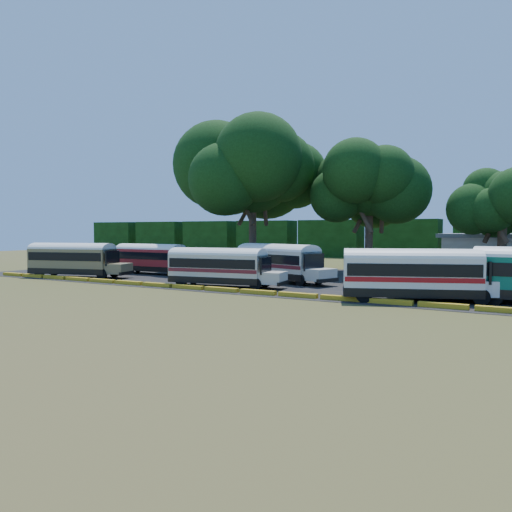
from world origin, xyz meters
The scene contains 13 objects.
ground centered at (0.00, 0.00, 0.00)m, with size 160.00×160.00×0.00m, color #45521B.
asphalt_strip centered at (1.00, 12.00, 0.01)m, with size 64.00×24.00×0.02m, color black.
curb centered at (0.00, 1.00, 0.15)m, with size 53.70×0.45×0.30m.
treeline_backdrop centered at (0.00, 48.00, 3.00)m, with size 130.00×4.00×6.00m.
bus_beige centered at (-19.35, 3.01, 1.83)m, with size 10.01×4.78×3.20m.
bus_red centered at (-15.50, 9.28, 1.72)m, with size 9.15×2.33×3.01m.
bus_cream_west centered at (-3.28, 3.37, 1.71)m, with size 9.42×3.60×3.02m.
bus_cream_east centered at (-1.15, 9.13, 1.82)m, with size 10.02×5.48×3.22m.
bus_white_red centered at (11.47, 2.88, 1.84)m, with size 10.11×5.85×3.26m.
bus_white_blue centered at (13.23, 5.66, 1.70)m, with size 9.14×2.38×3.00m.
tree_west centered at (-9.06, 18.09, 10.93)m, with size 12.94×12.94×15.70m.
tree_center centered at (2.61, 21.85, 9.20)m, with size 9.45×9.45×12.71m.
tree_east centered at (14.88, 22.62, 7.25)m, with size 6.59×6.59×9.76m.
Camera 1 is at (18.43, -28.27, 4.40)m, focal length 35.00 mm.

